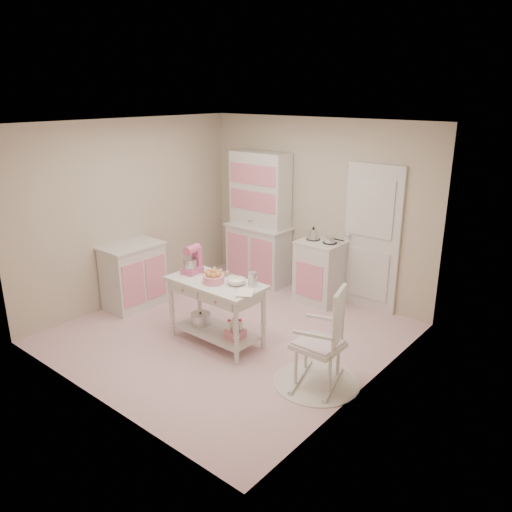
{
  "coord_description": "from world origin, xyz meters",
  "views": [
    {
      "loc": [
        3.92,
        -4.19,
        2.95
      ],
      "look_at": [
        0.24,
        0.24,
        1.03
      ],
      "focal_mm": 35.0,
      "sensor_mm": 36.0,
      "label": 1
    }
  ],
  "objects": [
    {
      "name": "rocking_chair",
      "position": [
        1.48,
        -0.24,
        0.55
      ],
      "size": [
        0.66,
        0.83,
        1.1
      ],
      "primitive_type": "cube",
      "rotation": [
        0.0,
        0.0,
        0.29
      ],
      "color": "silver",
      "rests_on": "ground"
    },
    {
      "name": "recipe_book",
      "position": [
        0.48,
        -0.38,
        0.81
      ],
      "size": [
        0.28,
        0.3,
        0.02
      ],
      "primitive_type": "imported",
      "rotation": [
        0.0,
        0.0,
        0.56
      ],
      "color": "white",
      "rests_on": "work_table"
    },
    {
      "name": "room_shell",
      "position": [
        0.0,
        0.0,
        1.65
      ],
      "size": [
        3.84,
        3.84,
        2.62
      ],
      "color": "pink",
      "rests_on": "ground"
    },
    {
      "name": "lace_rug",
      "position": [
        1.48,
        -0.24,
        0.01
      ],
      "size": [
        0.92,
        0.92,
        0.01
      ],
      "primitive_type": "cylinder",
      "color": "white",
      "rests_on": "ground"
    },
    {
      "name": "stove",
      "position": [
        0.31,
        1.61,
        0.46
      ],
      "size": [
        0.62,
        0.57,
        0.92
      ],
      "primitive_type": "cube",
      "color": "silver",
      "rests_on": "ground"
    },
    {
      "name": "mixing_bowl",
      "position": [
        0.29,
        -0.18,
        0.83
      ],
      "size": [
        0.22,
        0.22,
        0.07
      ],
      "primitive_type": "imported",
      "color": "white",
      "rests_on": "work_table"
    },
    {
      "name": "stand_mixer",
      "position": [
        -0.39,
        -0.24,
        0.97
      ],
      "size": [
        0.24,
        0.3,
        0.34
      ],
      "primitive_type": "cube",
      "rotation": [
        0.0,
        0.0,
        0.14
      ],
      "color": "#CC5684",
      "rests_on": "work_table"
    },
    {
      "name": "metal_pitcher",
      "position": [
        0.47,
        -0.1,
        0.89
      ],
      "size": [
        0.1,
        0.1,
        0.17
      ],
      "primitive_type": "cylinder",
      "color": "silver",
      "rests_on": "work_table"
    },
    {
      "name": "cookie_tray",
      "position": [
        -0.12,
        -0.08,
        0.81
      ],
      "size": [
        0.34,
        0.24,
        0.02
      ],
      "primitive_type": "cube",
      "color": "silver",
      "rests_on": "work_table"
    },
    {
      "name": "hutch",
      "position": [
        -0.89,
        1.66,
        1.04
      ],
      "size": [
        1.06,
        0.5,
        2.08
      ],
      "primitive_type": "cube",
      "color": "silver",
      "rests_on": "ground"
    },
    {
      "name": "door",
      "position": [
        0.95,
        1.87,
        1.02
      ],
      "size": [
        0.82,
        0.05,
        2.04
      ],
      "primitive_type": "cube",
      "color": "silver",
      "rests_on": "ground"
    },
    {
      "name": "base_cabinet",
      "position": [
        -1.63,
        -0.23,
        0.46
      ],
      "size": [
        0.54,
        0.84,
        0.92
      ],
      "primitive_type": "cube",
      "color": "silver",
      "rests_on": "ground"
    },
    {
      "name": "work_table",
      "position": [
        0.03,
        -0.26,
        0.4
      ],
      "size": [
        1.2,
        0.6,
        0.8
      ],
      "primitive_type": "cube",
      "color": "silver",
      "rests_on": "ground"
    },
    {
      "name": "bread_basket",
      "position": [
        0.05,
        -0.31,
        0.85
      ],
      "size": [
        0.25,
        0.25,
        0.09
      ],
      "primitive_type": "cylinder",
      "color": "pink",
      "rests_on": "work_table"
    }
  ]
}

